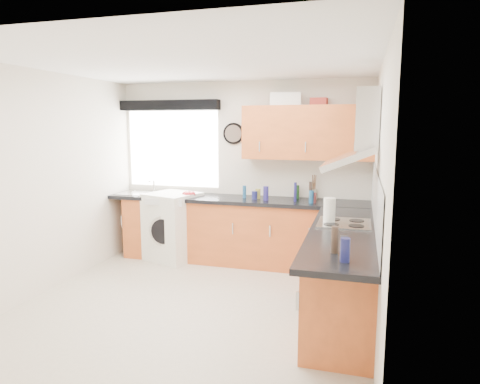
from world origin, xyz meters
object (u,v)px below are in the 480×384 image
(oven, at_px, (342,270))
(upper_cabinets, at_px, (308,133))
(extractor_hood, at_px, (358,138))
(washing_machine, at_px, (173,226))

(oven, distance_m, upper_cabinets, 1.99)
(extractor_hood, bearing_deg, oven, 180.00)
(oven, height_order, washing_machine, washing_machine)
(upper_cabinets, bearing_deg, extractor_hood, -63.87)
(oven, xyz_separation_m, upper_cabinets, (-0.55, 1.32, 1.38))
(upper_cabinets, bearing_deg, oven, -67.46)
(oven, distance_m, washing_machine, 2.63)
(oven, bearing_deg, extractor_hood, -0.00)
(extractor_hood, height_order, washing_machine, extractor_hood)
(oven, height_order, extractor_hood, extractor_hood)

